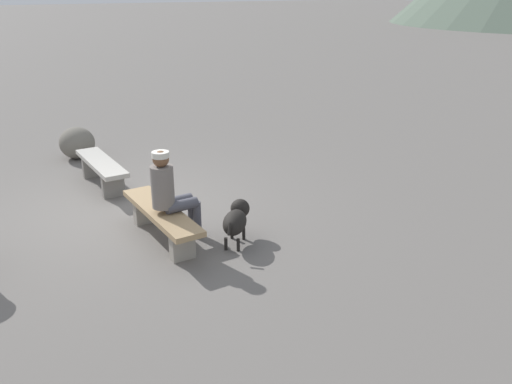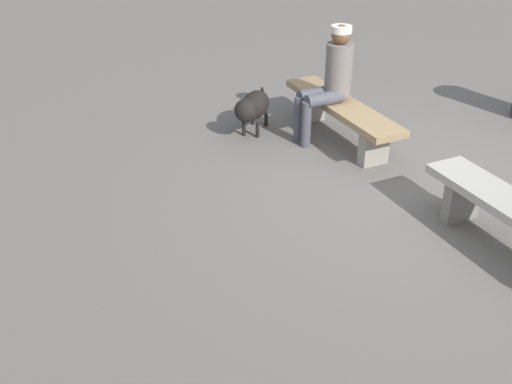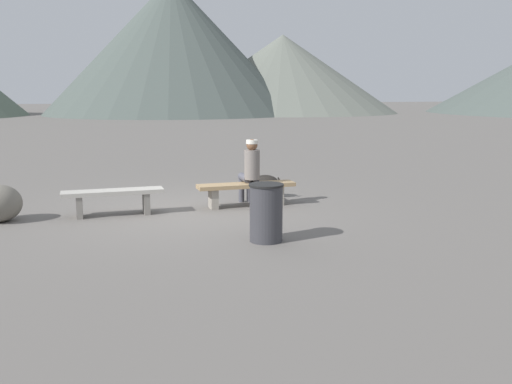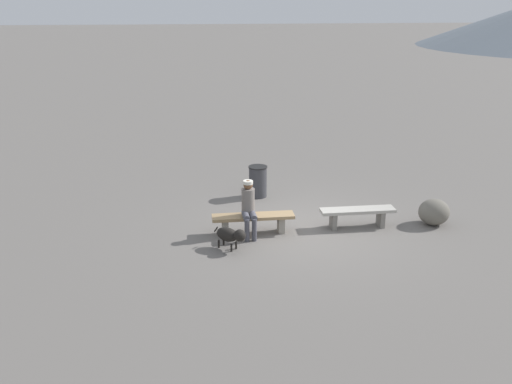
% 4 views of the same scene
% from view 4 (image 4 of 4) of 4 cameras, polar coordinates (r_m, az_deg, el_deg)
% --- Properties ---
extents(ground, '(210.00, 210.00, 0.06)m').
position_cam_4_polar(ground, '(13.43, 4.77, -3.80)').
color(ground, slate).
extents(bench_left, '(1.76, 0.40, 0.46)m').
position_cam_4_polar(bench_left, '(13.55, 10.18, -2.15)').
color(bench_left, gray).
rests_on(bench_left, ground).
extents(bench_right, '(1.89, 0.41, 0.45)m').
position_cam_4_polar(bench_right, '(13.00, -0.29, -2.81)').
color(bench_right, gray).
rests_on(bench_right, ground).
extents(seated_person, '(0.32, 0.64, 1.29)m').
position_cam_4_polar(seated_person, '(12.75, -0.74, -1.34)').
color(seated_person, slate).
rests_on(seated_person, ground).
extents(dog, '(0.68, 0.65, 0.52)m').
position_cam_4_polar(dog, '(12.19, -2.58, -4.34)').
color(dog, black).
rests_on(dog, ground).
extents(trash_bin, '(0.51, 0.51, 0.85)m').
position_cam_4_polar(trash_bin, '(15.35, 0.19, 1.07)').
color(trash_bin, '#38383D').
rests_on(trash_bin, ground).
extents(boulder, '(0.75, 0.70, 0.63)m').
position_cam_4_polar(boulder, '(14.15, 17.48, -1.93)').
color(boulder, '#6B665B').
rests_on(boulder, ground).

